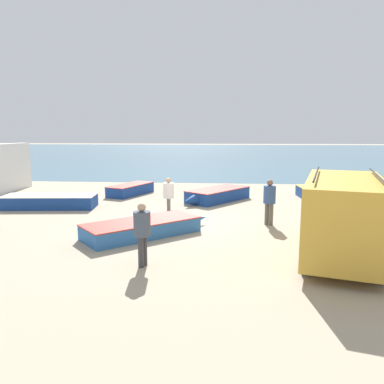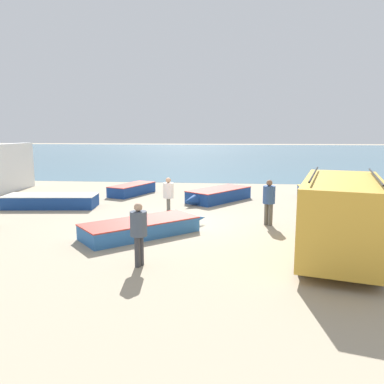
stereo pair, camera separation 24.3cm
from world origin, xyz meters
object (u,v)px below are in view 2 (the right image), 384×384
at_px(fisherman_0, 139,229).
at_px(fisherman_1, 168,194).
at_px(fishing_rowboat_6, 134,189).
at_px(fishing_rowboat_1, 342,211).
at_px(fishing_rowboat_4, 217,195).
at_px(fishing_rowboat_0, 340,192).
at_px(fisherman_2, 269,198).
at_px(parked_van, 341,215).
at_px(fishing_rowboat_3, 144,227).
at_px(fishing_rowboat_2, 47,201).

bearing_deg(fisherman_0, fisherman_1, -71.06).
bearing_deg(fishing_rowboat_6, fisherman_1, -130.56).
bearing_deg(fishing_rowboat_1, fishing_rowboat_4, -134.32).
bearing_deg(fishing_rowboat_1, fisherman_0, -61.19).
bearing_deg(fishing_rowboat_0, fishing_rowboat_4, -168.40).
bearing_deg(fishing_rowboat_6, fishing_rowboat_1, -93.80).
bearing_deg(fisherman_0, fisherman_2, -111.48).
xyz_separation_m(fishing_rowboat_4, fisherman_0, (-1.81, -9.99, 0.73)).
distance_m(parked_van, fishing_rowboat_4, 9.68).
relative_size(fishing_rowboat_3, fishing_rowboat_4, 1.04).
bearing_deg(fishing_rowboat_4, parked_van, 60.57).
height_order(fishing_rowboat_2, fisherman_0, fisherman_0).
xyz_separation_m(fishing_rowboat_1, fishing_rowboat_4, (-5.52, 3.26, 0.06)).
relative_size(fishing_rowboat_3, fisherman_2, 2.45).
relative_size(parked_van, fishing_rowboat_3, 1.21).
bearing_deg(fisherman_2, fishing_rowboat_3, 141.58).
height_order(parked_van, fishing_rowboat_6, parked_van).
bearing_deg(fisherman_2, fisherman_1, 105.49).
height_order(parked_van, fisherman_2, parked_van).
bearing_deg(fishing_rowboat_6, fishing_rowboat_3, -141.59).
height_order(fishing_rowboat_4, fisherman_0, fisherman_0).
xyz_separation_m(fishing_rowboat_2, fisherman_0, (6.38, -7.45, 0.74)).
distance_m(fishing_rowboat_1, fishing_rowboat_4, 6.41).
bearing_deg(fisherman_1, fishing_rowboat_2, -21.23).
distance_m(fishing_rowboat_0, fisherman_2, 8.37).
xyz_separation_m(fishing_rowboat_3, fisherman_2, (4.58, 1.85, 0.81)).
xyz_separation_m(fishing_rowboat_2, fishing_rowboat_3, (5.79, -4.33, -0.04)).
bearing_deg(fishing_rowboat_1, fishing_rowboat_3, -79.19).
distance_m(fishing_rowboat_0, fishing_rowboat_1, 5.29).
distance_m(parked_van, fisherman_2, 4.14).
bearing_deg(fishing_rowboat_2, fishing_rowboat_4, -168.69).
bearing_deg(fishing_rowboat_3, parked_van, -59.17).
relative_size(fishing_rowboat_0, fisherman_1, 2.97).
height_order(fishing_rowboat_2, fishing_rowboat_6, fishing_rowboat_2).
bearing_deg(fisherman_2, fishing_rowboat_0, -4.57).
height_order(parked_van, fishing_rowboat_3, parked_van).
bearing_deg(fisherman_1, fisherman_2, 157.69).
bearing_deg(fishing_rowboat_4, fishing_rowboat_6, -72.08).
bearing_deg(fisherman_2, fishing_rowboat_4, 53.08).
distance_m(fishing_rowboat_4, fishing_rowboat_6, 5.29).
xyz_separation_m(fisherman_0, fisherman_2, (3.99, 4.96, 0.02)).
xyz_separation_m(fishing_rowboat_1, fishing_rowboat_3, (-7.92, -3.62, 0.01)).
bearing_deg(parked_van, fishing_rowboat_3, 87.92).
bearing_deg(fishing_rowboat_0, fisherman_2, -127.75).
bearing_deg(fisherman_0, parked_van, -151.00).
relative_size(fishing_rowboat_1, fishing_rowboat_2, 0.86).
height_order(fishing_rowboat_1, fisherman_1, fisherman_1).
xyz_separation_m(parked_van, fisherman_1, (-5.81, 4.84, -0.26)).
bearing_deg(fishing_rowboat_4, fishing_rowboat_1, 96.57).
relative_size(parked_van, fisherman_1, 3.11).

